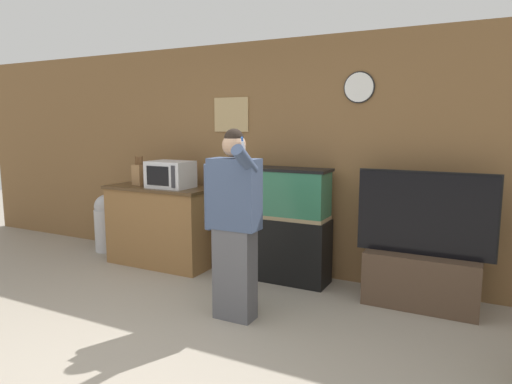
# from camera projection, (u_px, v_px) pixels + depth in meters

# --- Properties ---
(ground_plane) EXTENTS (18.00, 18.00, 0.00)m
(ground_plane) POSITION_uv_depth(u_px,v_px,m) (119.00, 376.00, 3.07)
(ground_plane) COLOR gray
(wall_back_paneled) EXTENTS (10.00, 0.08, 2.60)m
(wall_back_paneled) POSITION_uv_depth(u_px,v_px,m) (280.00, 158.00, 5.15)
(wall_back_paneled) COLOR brown
(wall_back_paneled) RESTS_ON ground_plane
(counter_island) EXTENTS (1.32, 0.60, 0.95)m
(counter_island) POSITION_uv_depth(u_px,v_px,m) (162.00, 225.00, 5.48)
(counter_island) COLOR brown
(counter_island) RESTS_ON ground_plane
(microwave) EXTENTS (0.49, 0.37, 0.31)m
(microwave) POSITION_uv_depth(u_px,v_px,m) (170.00, 174.00, 5.27)
(microwave) COLOR silver
(microwave) RESTS_ON counter_island
(knife_block) EXTENTS (0.12, 0.11, 0.35)m
(knife_block) POSITION_uv_depth(u_px,v_px,m) (139.00, 174.00, 5.51)
(knife_block) COLOR olive
(knife_block) RESTS_ON counter_island
(aquarium_on_stand) EXTENTS (1.03, 0.36, 1.23)m
(aquarium_on_stand) POSITION_uv_depth(u_px,v_px,m) (282.00, 225.00, 4.89)
(aquarium_on_stand) COLOR black
(aquarium_on_stand) RESTS_ON ground_plane
(tv_on_stand) EXTENTS (1.22, 0.40, 1.26)m
(tv_on_stand) POSITION_uv_depth(u_px,v_px,m) (422.00, 267.00, 4.19)
(tv_on_stand) COLOR #4C3828
(tv_on_stand) RESTS_ON ground_plane
(person_standing) EXTENTS (0.52, 0.39, 1.65)m
(person_standing) POSITION_uv_depth(u_px,v_px,m) (233.00, 222.00, 3.87)
(person_standing) COLOR #515156
(person_standing) RESTS_ON ground_plane
(trash_bin) EXTENTS (0.34, 0.34, 0.76)m
(trash_bin) POSITION_uv_depth(u_px,v_px,m) (107.00, 222.00, 6.08)
(trash_bin) COLOR #B7B7BC
(trash_bin) RESTS_ON ground_plane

